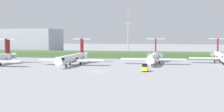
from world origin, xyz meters
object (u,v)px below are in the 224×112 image
Objects in this scene: regional_jet_fourth at (154,57)px; baggage_tug at (145,68)px; regional_jet_third at (74,58)px; antenna_mast at (128,35)px; regional_jet_fifth at (221,56)px.

regional_jet_fourth is 25.77m from baggage_tug.
regional_jet_third is 62.21m from antenna_mast.
antenna_mast reaches higher than regional_jet_fourth.
baggage_tug is at bearing -125.25° from regional_jet_fifth.
antenna_mast is at bearing 107.99° from regional_jet_fourth.
baggage_tug is (-24.47, -34.62, -1.53)m from regional_jet_fifth.
regional_jet_third is 1.00× the size of regional_jet_fifth.
regional_jet_fourth and regional_jet_fifth have the same top height.
antenna_mast is 79.48m from baggage_tug.
regional_jet_fourth is at bearing -159.57° from regional_jet_fifth.
regional_jet_fifth is at bearing 54.75° from baggage_tug.
regional_jet_fifth reaches higher than baggage_tug.
regional_jet_third reaches higher than baggage_tug.
regional_jet_third is at bearing -99.32° from antenna_mast.
regional_jet_fifth is 9.69× the size of baggage_tug.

